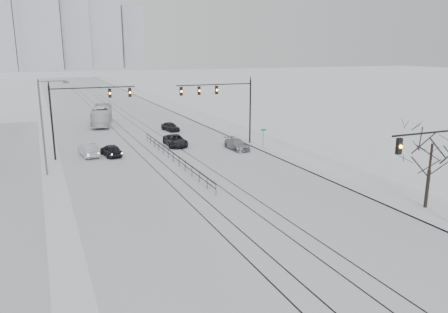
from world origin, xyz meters
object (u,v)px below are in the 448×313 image
sedan_sb_outer (88,150)px  sedan_nb_front (175,141)px  traffic_mast_near (442,162)px  bare_tree (432,151)px  sedan_nb_far (170,127)px  box_truck (102,115)px  sedan_nb_right (237,145)px  sedan_sb_inner (111,150)px

sedan_sb_outer → sedan_nb_front: bearing=-179.2°
traffic_mast_near → sedan_nb_front: (-8.26, 31.62, -3.88)m
traffic_mast_near → bare_tree: (2.41, 3.00, -0.07)m
sedan_nb_front → sedan_nb_far: (2.35, 10.23, -0.04)m
bare_tree → box_truck: size_ratio=0.56×
sedan_sb_outer → sedan_nb_right: (16.65, -3.40, -0.11)m
bare_tree → sedan_nb_front: bearing=110.4°
box_truck → sedan_sb_inner: bearing=96.2°
sedan_nb_right → box_truck: size_ratio=0.39×
sedan_sb_inner → sedan_sb_outer: (-2.32, 0.92, 0.04)m
sedan_nb_front → sedan_sb_outer: bearing=-169.9°
sedan_nb_right → traffic_mast_near: bearing=-88.9°
bare_tree → sedan_nb_far: 39.91m
bare_tree → sedan_nb_right: size_ratio=1.42×
box_truck → traffic_mast_near: bearing=117.4°
bare_tree → sedan_sb_inner: (-18.87, 26.23, -3.80)m
traffic_mast_near → sedan_nb_far: 42.44m
traffic_mast_near → sedan_nb_front: bearing=104.6°
sedan_sb_inner → sedan_sb_outer: bearing=-30.0°
sedan_sb_outer → sedan_nb_far: bearing=-144.9°
sedan_nb_far → box_truck: size_ratio=0.35×
sedan_sb_outer → sedan_nb_front: size_ratio=0.90×
traffic_mast_near → sedan_nb_front: traffic_mast_near is taller
sedan_nb_far → box_truck: (-8.45, 9.31, 0.88)m
sedan_sb_outer → sedan_nb_front: (10.52, 1.46, -0.05)m
traffic_mast_near → sedan_nb_right: (-2.12, 26.76, -3.94)m
traffic_mast_near → sedan_sb_outer: size_ratio=1.58×
sedan_sb_outer → sedan_nb_right: sedan_sb_outer is taller
sedan_sb_outer → sedan_nb_right: 17.00m
sedan_sb_outer → sedan_sb_inner: bearing=151.2°
sedan_sb_outer → box_truck: size_ratio=0.40×
sedan_sb_inner → sedan_nb_right: bearing=161.9°
sedan_nb_front → traffic_mast_near: bearing=-73.2°
sedan_sb_inner → box_truck: size_ratio=0.37×
sedan_sb_inner → box_truck: bearing=-103.8°
sedan_nb_far → sedan_nb_right: bearing=-87.2°
sedan_nb_right → box_truck: bearing=113.2°
bare_tree → box_truck: bare_tree is taller
bare_tree → sedan_sb_inner: size_ratio=1.51×
sedan_nb_right → bare_tree: bearing=-82.6°
box_truck → sedan_nb_right: bearing=128.3°
traffic_mast_near → sedan_sb_outer: 35.73m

